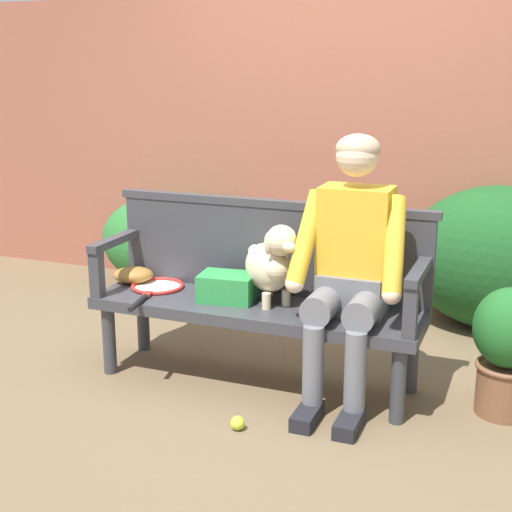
% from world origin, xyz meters
% --- Properties ---
extents(ground_plane, '(40.00, 40.00, 0.00)m').
position_xyz_m(ground_plane, '(0.00, 0.00, 0.00)').
color(ground_plane, brown).
extents(brick_garden_fence, '(8.00, 0.30, 2.07)m').
position_xyz_m(brick_garden_fence, '(0.00, 1.71, 1.03)').
color(brick_garden_fence, '#9E5642').
rests_on(brick_garden_fence, ground).
extents(hedge_bush_mid_left, '(1.16, 0.85, 0.90)m').
position_xyz_m(hedge_bush_mid_left, '(1.11, 1.30, 0.45)').
color(hedge_bush_mid_left, '#194C1E').
rests_on(hedge_bush_mid_left, ground).
extents(hedge_bush_far_left, '(1.09, 0.76, 0.70)m').
position_xyz_m(hedge_bush_far_left, '(-1.18, 1.31, 0.35)').
color(hedge_bush_far_left, '#286B2D').
rests_on(hedge_bush_far_left, ground).
extents(garden_bench, '(1.70, 0.48, 0.43)m').
position_xyz_m(garden_bench, '(0.00, 0.00, 0.37)').
color(garden_bench, '#38383D').
rests_on(garden_bench, ground).
extents(bench_backrest, '(1.74, 0.06, 0.50)m').
position_xyz_m(bench_backrest, '(0.00, 0.21, 0.68)').
color(bench_backrest, '#38383D').
rests_on(bench_backrest, garden_bench).
extents(bench_armrest_left_end, '(0.06, 0.48, 0.28)m').
position_xyz_m(bench_armrest_left_end, '(-0.81, -0.09, 0.63)').
color(bench_armrest_left_end, '#38383D').
rests_on(bench_armrest_left_end, garden_bench).
extents(bench_armrest_right_end, '(0.06, 0.48, 0.28)m').
position_xyz_m(bench_armrest_right_end, '(0.81, -0.09, 0.63)').
color(bench_armrest_right_end, '#38383D').
rests_on(bench_armrest_right_end, garden_bench).
extents(person_seated, '(0.56, 0.64, 1.30)m').
position_xyz_m(person_seated, '(0.49, -0.01, 0.71)').
color(person_seated, black).
rests_on(person_seated, ground).
extents(dog_on_bench, '(0.39, 0.37, 0.43)m').
position_xyz_m(dog_on_bench, '(0.08, 0.02, 0.65)').
color(dog_on_bench, beige).
rests_on(dog_on_bench, garden_bench).
extents(tennis_racket, '(0.34, 0.58, 0.03)m').
position_xyz_m(tennis_racket, '(-0.59, 0.02, 0.44)').
color(tennis_racket, red).
rests_on(tennis_racket, garden_bench).
extents(baseball_glove, '(0.27, 0.24, 0.09)m').
position_xyz_m(baseball_glove, '(-0.77, 0.08, 0.48)').
color(baseball_glove, '#9E6B2D').
rests_on(baseball_glove, garden_bench).
extents(sports_bag, '(0.30, 0.23, 0.14)m').
position_xyz_m(sports_bag, '(-0.16, -0.01, 0.50)').
color(sports_bag, '#2D8E42').
rests_on(sports_bag, garden_bench).
extents(tennis_ball, '(0.07, 0.07, 0.07)m').
position_xyz_m(tennis_ball, '(0.11, -0.52, 0.03)').
color(tennis_ball, '#CCDB33').
rests_on(tennis_ball, ground).
extents(potted_plant, '(0.34, 0.34, 0.62)m').
position_xyz_m(potted_plant, '(1.23, 0.10, 0.34)').
color(potted_plant, brown).
rests_on(potted_plant, ground).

